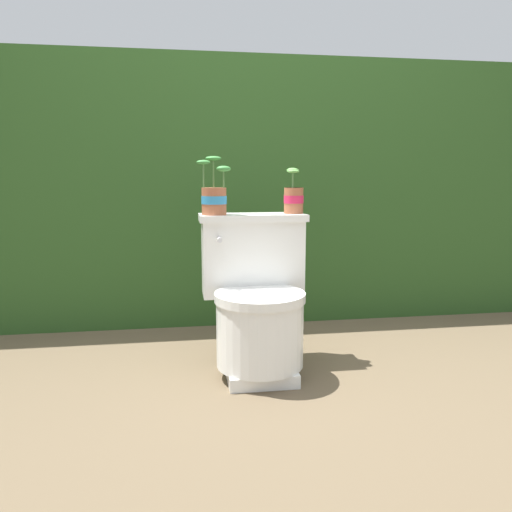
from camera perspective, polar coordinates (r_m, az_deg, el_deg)
ground_plane at (r=2.20m, az=2.88°, el=-13.25°), size 12.00×12.00×0.00m
hedge_backdrop at (r=3.25m, az=-1.42°, el=7.42°), size 4.37×0.98×1.48m
toilet at (r=2.14m, az=0.11°, el=-5.26°), size 0.47×0.49×0.67m
potted_plant_left at (r=2.17m, az=-4.81°, el=6.74°), size 0.14×0.11×0.25m
potted_plant_midleft at (r=2.24m, az=4.32°, el=6.67°), size 0.09×0.09×0.20m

